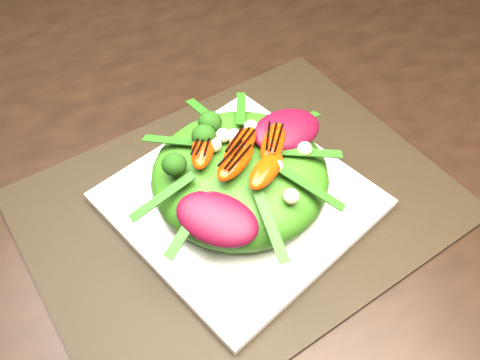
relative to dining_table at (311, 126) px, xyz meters
name	(u,v)px	position (x,y,z in m)	size (l,w,h in m)	color
floor	(281,332)	(0.00, 0.00, -0.73)	(4.00, 4.00, 0.01)	brown
dining_table	(311,126)	(0.00, 0.00, 0.00)	(1.60, 0.90, 0.75)	black
placemat	(240,203)	(-0.16, -0.10, 0.02)	(0.50, 0.38, 0.00)	black
plate_base	(240,200)	(-0.16, -0.10, 0.03)	(0.27, 0.27, 0.01)	white
salad_bowl	(240,193)	(-0.16, -0.10, 0.04)	(0.24, 0.24, 0.02)	silver
lettuce_mound	(240,175)	(-0.16, -0.10, 0.07)	(0.21, 0.21, 0.07)	#2D5F11
radicchio_leaf	(287,130)	(-0.10, -0.09, 0.11)	(0.09, 0.06, 0.02)	#3D0615
orange_segment	(221,135)	(-0.17, -0.07, 0.12)	(0.06, 0.03, 0.02)	red
broccoli_floret	(183,140)	(-0.21, -0.07, 0.12)	(0.04, 0.04, 0.04)	black
macadamia_nut	(289,161)	(-0.12, -0.14, 0.11)	(0.02, 0.02, 0.02)	#FFF1B3
balsamic_drizzle	(221,129)	(-0.17, -0.07, 0.13)	(0.04, 0.00, 0.00)	black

